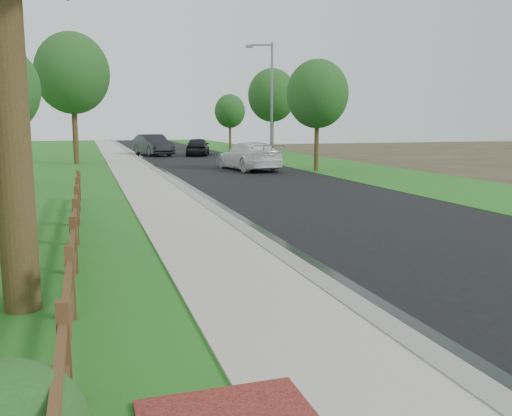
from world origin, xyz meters
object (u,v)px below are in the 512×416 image
object	(u,v)px
white_suv	(248,156)
dark_car_mid	(198,146)
streetlight	(270,96)
ranch_fence	(75,230)

from	to	relation	value
white_suv	dark_car_mid	world-z (taller)	white_suv
streetlight	ranch_fence	bearing A→B (deg)	-117.26
dark_car_mid	white_suv	bearing A→B (deg)	105.69
ranch_fence	dark_car_mid	world-z (taller)	dark_car_mid
dark_car_mid	streetlight	size ratio (longest dim) A/B	0.55
white_suv	streetlight	bearing A→B (deg)	-128.78
ranch_fence	dark_car_mid	xyz separation A→B (m)	(9.12, 32.95, 0.15)
ranch_fence	streetlight	distance (m)	26.83
white_suv	streetlight	world-z (taller)	streetlight
white_suv	dark_car_mid	distance (m)	14.24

